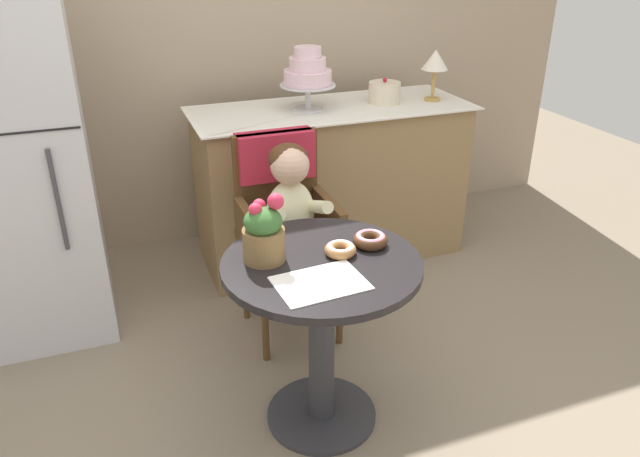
# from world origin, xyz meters

# --- Properties ---
(ground_plane) EXTENTS (8.00, 8.00, 0.00)m
(ground_plane) POSITION_xyz_m (0.00, 0.00, 0.00)
(ground_plane) COLOR gray
(back_wall) EXTENTS (4.80, 0.10, 2.70)m
(back_wall) POSITION_xyz_m (0.00, 1.85, 1.35)
(back_wall) COLOR tan
(back_wall) RESTS_ON ground
(cafe_table) EXTENTS (0.72, 0.72, 0.72)m
(cafe_table) POSITION_xyz_m (0.00, 0.00, 0.51)
(cafe_table) COLOR black
(cafe_table) RESTS_ON ground
(wicker_chair) EXTENTS (0.42, 0.45, 0.95)m
(wicker_chair) POSITION_xyz_m (0.07, 0.71, 0.64)
(wicker_chair) COLOR brown
(wicker_chair) RESTS_ON ground
(seated_child) EXTENTS (0.27, 0.32, 0.73)m
(seated_child) POSITION_xyz_m (0.07, 0.55, 0.68)
(seated_child) COLOR beige
(seated_child) RESTS_ON ground
(paper_napkin) EXTENTS (0.31, 0.23, 0.00)m
(paper_napkin) POSITION_xyz_m (-0.06, -0.14, 0.72)
(paper_napkin) COLOR white
(paper_napkin) RESTS_ON cafe_table
(donut_front) EXTENTS (0.13, 0.13, 0.05)m
(donut_front) POSITION_xyz_m (0.21, 0.05, 0.75)
(donut_front) COLOR #4C2D19
(donut_front) RESTS_ON cafe_table
(donut_mid) EXTENTS (0.12, 0.12, 0.04)m
(donut_mid) POSITION_xyz_m (0.08, 0.02, 0.74)
(donut_mid) COLOR #AD7542
(donut_mid) RESTS_ON cafe_table
(flower_vase) EXTENTS (0.15, 0.15, 0.25)m
(flower_vase) POSITION_xyz_m (-0.19, 0.08, 0.83)
(flower_vase) COLOR brown
(flower_vase) RESTS_ON cafe_table
(display_counter) EXTENTS (1.56, 0.62, 0.90)m
(display_counter) POSITION_xyz_m (0.55, 1.30, 0.45)
(display_counter) COLOR #93754C
(display_counter) RESTS_ON ground
(tiered_cake_stand) EXTENTS (0.30, 0.30, 0.33)m
(tiered_cake_stand) POSITION_xyz_m (0.41, 1.30, 1.10)
(tiered_cake_stand) COLOR silver
(tiered_cake_stand) RESTS_ON display_counter
(round_layer_cake) EXTENTS (0.18, 0.18, 0.14)m
(round_layer_cake) POSITION_xyz_m (0.86, 1.29, 0.96)
(round_layer_cake) COLOR beige
(round_layer_cake) RESTS_ON display_counter
(table_lamp) EXTENTS (0.15, 0.15, 0.28)m
(table_lamp) POSITION_xyz_m (1.15, 1.24, 1.12)
(table_lamp) COLOR #B28C47
(table_lamp) RESTS_ON display_counter
(refrigerator) EXTENTS (0.64, 0.63, 1.70)m
(refrigerator) POSITION_xyz_m (-1.05, 1.10, 0.85)
(refrigerator) COLOR silver
(refrigerator) RESTS_ON ground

